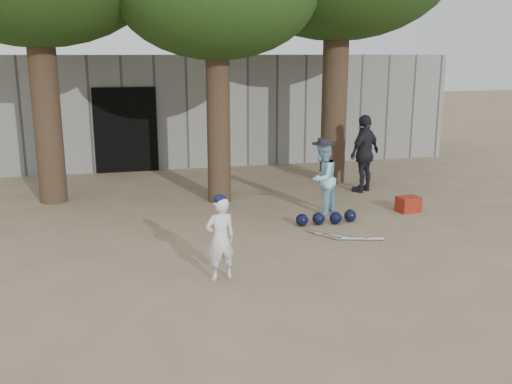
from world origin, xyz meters
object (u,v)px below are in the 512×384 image
object	(u,v)px
spectator_dark	(365,153)
red_bag	(408,204)
spectator_blue	(322,179)
boy_player	(220,239)

from	to	relation	value
spectator_dark	red_bag	world-z (taller)	spectator_dark
spectator_blue	red_bag	distance (m)	1.83
spectator_dark	spectator_blue	bearing A→B (deg)	11.26
spectator_blue	red_bag	world-z (taller)	spectator_blue
spectator_blue	red_bag	size ratio (longest dim) A/B	3.36
spectator_blue	boy_player	bearing A→B (deg)	3.38
red_bag	spectator_dark	bearing A→B (deg)	94.85
spectator_blue	spectator_dark	xyz separation A→B (m)	(1.57, 1.54, 0.16)
boy_player	spectator_blue	xyz separation A→B (m)	(2.50, 2.76, 0.12)
spectator_dark	red_bag	xyz separation A→B (m)	(0.15, -1.79, -0.72)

